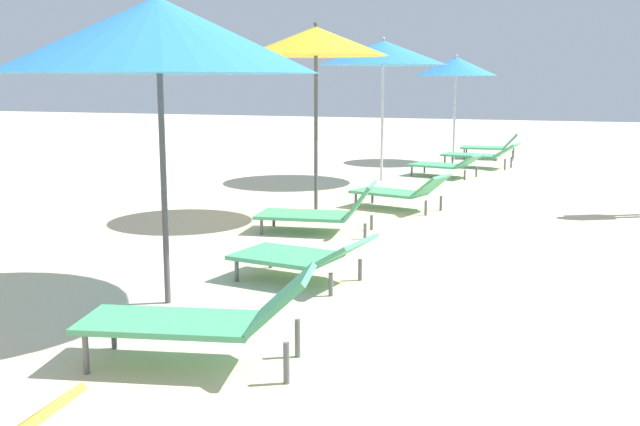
{
  "coord_description": "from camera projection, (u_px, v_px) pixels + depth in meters",
  "views": [
    {
      "loc": [
        3.08,
        2.86,
        1.85
      ],
      "look_at": [
        0.99,
        8.41,
        0.8
      ],
      "focal_mm": 41.91,
      "sensor_mm": 36.0,
      "label": 1
    }
  ],
  "objects": [
    {
      "name": "lounger_fourth_shoreside",
      "position": [
        401.0,
        191.0,
        10.89
      ],
      "size": [
        1.5,
        0.9,
        0.55
      ],
      "rotation": [
        0.0,
        0.0,
        2.9
      ],
      "color": "#4CA572",
      "rests_on": "ground"
    },
    {
      "name": "umbrella_farthest",
      "position": [
        456.0,
        67.0,
        17.03
      ],
      "size": [
        1.86,
        1.86,
        2.46
      ],
      "color": "silver",
      "rests_on": "ground"
    },
    {
      "name": "lounger_third_inland",
      "position": [
        202.0,
        317.0,
        4.88
      ],
      "size": [
        1.62,
        0.9,
        0.66
      ],
      "rotation": [
        0.0,
        0.0,
        3.38
      ],
      "color": "#4CA572",
      "rests_on": "ground"
    },
    {
      "name": "lounger_farthest_inland",
      "position": [
        481.0,
        154.0,
        16.21
      ],
      "size": [
        1.68,
        0.84,
        0.56
      ],
      "rotation": [
        0.0,
        0.0,
        3.0
      ],
      "color": "#4CA572",
      "rests_on": "ground"
    },
    {
      "name": "lounger_third_shoreside",
      "position": [
        303.0,
        255.0,
        6.96
      ],
      "size": [
        1.36,
        0.86,
        0.47
      ],
      "rotation": [
        0.0,
        0.0,
        3.0
      ],
      "color": "#4CA572",
      "rests_on": "ground"
    },
    {
      "name": "lounger_farthest_shoreside",
      "position": [
        491.0,
        146.0,
        18.01
      ],
      "size": [
        1.38,
        0.78,
        0.63
      ],
      "rotation": [
        0.0,
        0.0,
        3.22
      ],
      "color": "#4CA572",
      "rests_on": "ground"
    },
    {
      "name": "lounger_fourth_inland",
      "position": [
        321.0,
        211.0,
        9.24
      ],
      "size": [
        1.53,
        0.88,
        0.64
      ],
      "rotation": [
        0.0,
        0.0,
        3.3
      ],
      "color": "#4CA572",
      "rests_on": "ground"
    },
    {
      "name": "umbrella_fifth",
      "position": [
        383.0,
        53.0,
        13.7
      ],
      "size": [
        2.36,
        2.36,
        2.65
      ],
      "color": "silver",
      "rests_on": "ground"
    },
    {
      "name": "umbrella_third",
      "position": [
        158.0,
        35.0,
        5.95
      ],
      "size": [
        2.58,
        2.58,
        2.58
      ],
      "color": "#4C4C51",
      "rests_on": "ground"
    },
    {
      "name": "lounger_fifth_shoreside",
      "position": [
        447.0,
        164.0,
        14.65
      ],
      "size": [
        1.51,
        0.98,
        0.49
      ],
      "rotation": [
        0.0,
        0.0,
        2.91
      ],
      "color": "#4CA572",
      "rests_on": "ground"
    },
    {
      "name": "umbrella_fourth",
      "position": [
        316.0,
        42.0,
        9.89
      ],
      "size": [
        1.93,
        1.93,
        2.63
      ],
      "color": "#4C4C51",
      "rests_on": "ground"
    }
  ]
}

